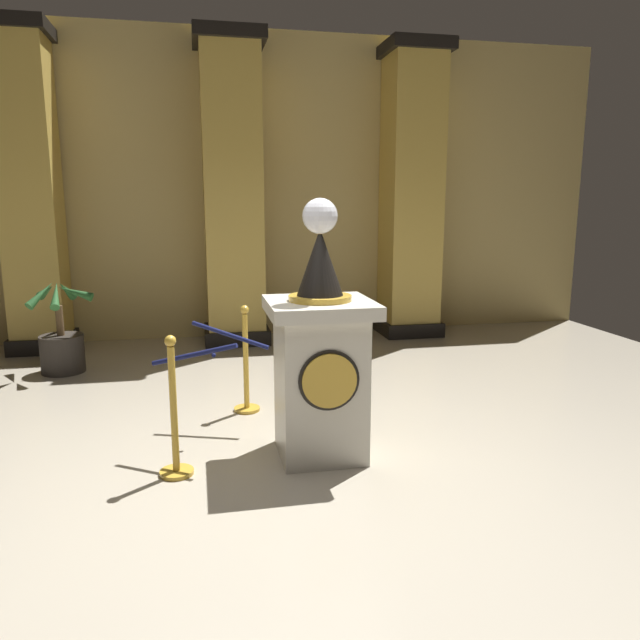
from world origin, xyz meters
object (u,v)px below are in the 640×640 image
pedestal_clock (320,359)px  stanchion_near (246,375)px  stanchion_far (175,427)px  potted_palm_left (62,343)px

pedestal_clock → stanchion_near: pedestal_clock is taller
pedestal_clock → stanchion_far: pedestal_clock is taller
pedestal_clock → stanchion_far: size_ratio=1.90×
pedestal_clock → stanchion_near: 1.25m
stanchion_near → potted_palm_left: bearing=138.6°
stanchion_near → stanchion_far: 1.37m
stanchion_far → pedestal_clock: bearing=7.5°
pedestal_clock → stanchion_near: bearing=113.3°
stanchion_near → potted_palm_left: (-1.93, 1.71, -0.01)m
stanchion_near → stanchion_far: stanchion_far is taller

